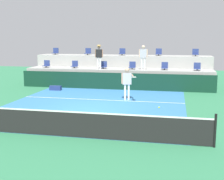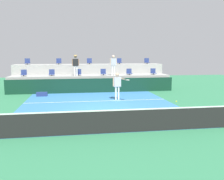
# 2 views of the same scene
# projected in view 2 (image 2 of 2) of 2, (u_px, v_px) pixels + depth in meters

# --- Properties ---
(ground_plane) EXTENTS (40.00, 40.00, 0.00)m
(ground_plane) POSITION_uv_depth(u_px,v_px,m) (101.00, 110.00, 12.98)
(ground_plane) COLOR #2D754C
(court_inner_paint) EXTENTS (9.00, 10.00, 0.01)m
(court_inner_paint) POSITION_uv_depth(u_px,v_px,m) (99.00, 106.00, 13.96)
(court_inner_paint) COLOR teal
(court_inner_paint) RESTS_ON ground_plane
(court_service_line) EXTENTS (9.00, 0.06, 0.00)m
(court_service_line) POSITION_uv_depth(u_px,v_px,m) (97.00, 101.00, 15.33)
(court_service_line) COLOR white
(court_service_line) RESTS_ON ground_plane
(tennis_net) EXTENTS (10.48, 0.08, 1.07)m
(tennis_net) POSITION_uv_depth(u_px,v_px,m) (113.00, 121.00, 9.00)
(tennis_net) COLOR black
(tennis_net) RESTS_ON ground_plane
(sponsor_backboard) EXTENTS (13.00, 0.16, 1.10)m
(sponsor_backboard) POSITION_uv_depth(u_px,v_px,m) (92.00, 86.00, 18.76)
(sponsor_backboard) COLOR #0F3323
(sponsor_backboard) RESTS_ON ground_plane
(seating_tier_lower) EXTENTS (13.00, 1.80, 1.25)m
(seating_tier_lower) POSITION_uv_depth(u_px,v_px,m) (91.00, 83.00, 20.02)
(seating_tier_lower) COLOR #9E9E99
(seating_tier_lower) RESTS_ON ground_plane
(seating_tier_upper) EXTENTS (13.00, 1.80, 2.10)m
(seating_tier_upper) POSITION_uv_depth(u_px,v_px,m) (90.00, 76.00, 21.72)
(seating_tier_upper) COLOR #9E9E99
(seating_tier_upper) RESTS_ON ground_plane
(stadium_chair_lower_far_left) EXTENTS (0.44, 0.40, 0.52)m
(stadium_chair_lower_far_left) POSITION_uv_depth(u_px,v_px,m) (24.00, 73.00, 19.01)
(stadium_chair_lower_far_left) COLOR #2D2D33
(stadium_chair_lower_far_left) RESTS_ON seating_tier_lower
(stadium_chair_lower_left) EXTENTS (0.44, 0.40, 0.52)m
(stadium_chair_lower_left) POSITION_uv_depth(u_px,v_px,m) (52.00, 73.00, 19.35)
(stadium_chair_lower_left) COLOR #2D2D33
(stadium_chair_lower_left) RESTS_ON seating_tier_lower
(stadium_chair_lower_mid_left) EXTENTS (0.44, 0.40, 0.52)m
(stadium_chair_lower_mid_left) POSITION_uv_depth(u_px,v_px,m) (79.00, 73.00, 19.68)
(stadium_chair_lower_mid_left) COLOR #2D2D33
(stadium_chair_lower_mid_left) RESTS_ON seating_tier_lower
(stadium_chair_lower_mid_right) EXTENTS (0.44, 0.40, 0.52)m
(stadium_chair_lower_mid_right) POSITION_uv_depth(u_px,v_px,m) (103.00, 73.00, 19.99)
(stadium_chair_lower_mid_right) COLOR #2D2D33
(stadium_chair_lower_mid_right) RESTS_ON seating_tier_lower
(stadium_chair_lower_right) EXTENTS (0.44, 0.40, 0.52)m
(stadium_chair_lower_right) POSITION_uv_depth(u_px,v_px,m) (129.00, 72.00, 20.33)
(stadium_chair_lower_right) COLOR #2D2D33
(stadium_chair_lower_right) RESTS_ON seating_tier_lower
(stadium_chair_lower_far_right) EXTENTS (0.44, 0.40, 0.52)m
(stadium_chair_lower_far_right) POSITION_uv_depth(u_px,v_px,m) (153.00, 72.00, 20.66)
(stadium_chair_lower_far_right) COLOR #2D2D33
(stadium_chair_lower_far_right) RESTS_ON seating_tier_lower
(stadium_chair_upper_far_left) EXTENTS (0.44, 0.40, 0.52)m
(stadium_chair_upper_far_left) POSITION_uv_depth(u_px,v_px,m) (27.00, 62.00, 20.65)
(stadium_chair_upper_far_left) COLOR #2D2D33
(stadium_chair_upper_far_left) RESTS_ON seating_tier_upper
(stadium_chair_upper_left) EXTENTS (0.44, 0.40, 0.52)m
(stadium_chair_upper_left) POSITION_uv_depth(u_px,v_px,m) (59.00, 62.00, 21.06)
(stadium_chair_upper_left) COLOR #2D2D33
(stadium_chair_upper_left) RESTS_ON seating_tier_upper
(stadium_chair_upper_center) EXTENTS (0.44, 0.40, 0.52)m
(stadium_chair_upper_center) POSITION_uv_depth(u_px,v_px,m) (89.00, 62.00, 21.47)
(stadium_chair_upper_center) COLOR #2D2D33
(stadium_chair_upper_center) RESTS_ON seating_tier_upper
(stadium_chair_upper_right) EXTENTS (0.44, 0.40, 0.52)m
(stadium_chair_upper_right) POSITION_uv_depth(u_px,v_px,m) (119.00, 62.00, 21.89)
(stadium_chair_upper_right) COLOR #2D2D33
(stadium_chair_upper_right) RESTS_ON seating_tier_upper
(stadium_chair_upper_far_right) EXTENTS (0.44, 0.40, 0.52)m
(stadium_chair_upper_far_right) POSITION_uv_depth(u_px,v_px,m) (147.00, 61.00, 22.29)
(stadium_chair_upper_far_right) COLOR #2D2D33
(stadium_chair_upper_far_right) RESTS_ON seating_tier_upper
(tennis_player) EXTENTS (0.96, 1.17, 1.78)m
(tennis_player) POSITION_uv_depth(u_px,v_px,m) (118.00, 83.00, 15.63)
(tennis_player) COLOR white
(tennis_player) RESTS_ON ground_plane
(spectator_with_hat) EXTENTS (0.57, 0.39, 1.68)m
(spectator_with_hat) POSITION_uv_depth(u_px,v_px,m) (76.00, 63.00, 19.15)
(spectator_with_hat) COLOR white
(spectator_with_hat) RESTS_ON seating_tier_lower
(spectator_in_grey) EXTENTS (0.58, 0.24, 1.65)m
(spectator_in_grey) POSITION_uv_depth(u_px,v_px,m) (113.00, 63.00, 19.62)
(spectator_in_grey) COLOR white
(spectator_in_grey) RESTS_ON seating_tier_lower
(tennis_ball) EXTENTS (0.07, 0.07, 0.07)m
(tennis_ball) POSITION_uv_depth(u_px,v_px,m) (176.00, 101.00, 11.39)
(tennis_ball) COLOR #CCE033
(equipment_bag) EXTENTS (0.76, 0.28, 0.30)m
(equipment_bag) POSITION_uv_depth(u_px,v_px,m) (42.00, 94.00, 17.12)
(equipment_bag) COLOR navy
(equipment_bag) RESTS_ON ground_plane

